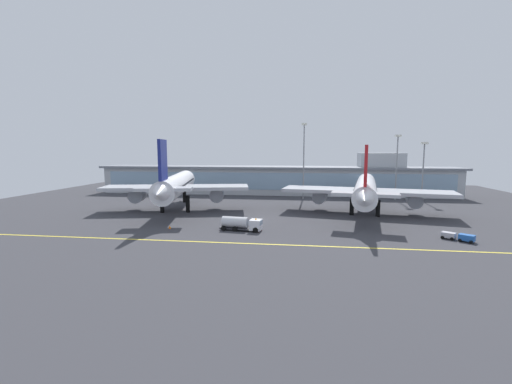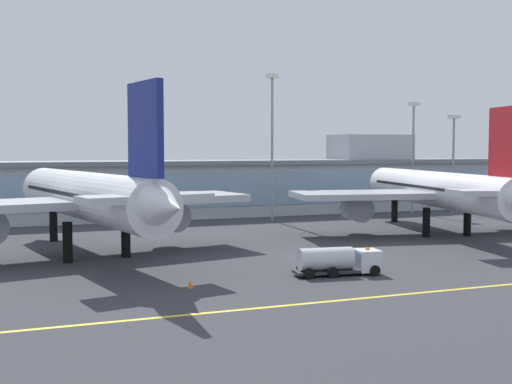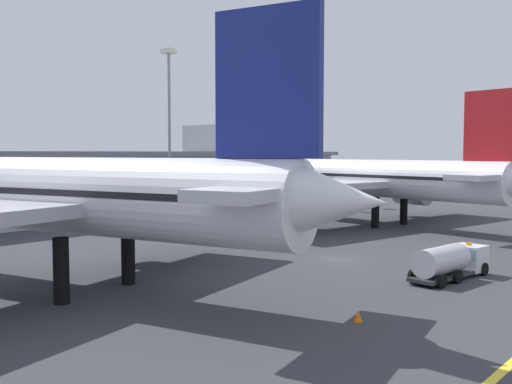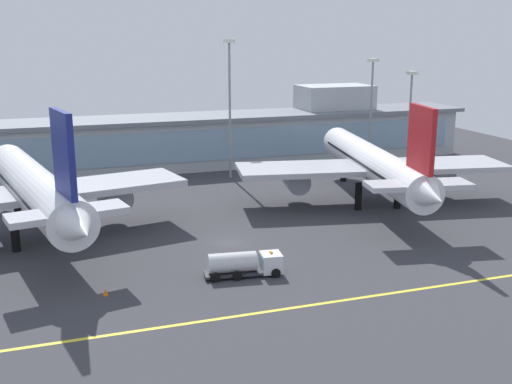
# 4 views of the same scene
# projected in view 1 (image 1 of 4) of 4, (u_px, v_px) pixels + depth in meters

# --- Properties ---
(ground_plane) EXTENTS (187.82, 187.82, 0.00)m
(ground_plane) POSITION_uv_depth(u_px,v_px,m) (257.00, 219.00, 84.69)
(ground_plane) COLOR #38383D
(taxiway_centreline_stripe) EXTENTS (150.26, 0.50, 0.01)m
(taxiway_centreline_stripe) POSITION_uv_depth(u_px,v_px,m) (242.00, 243.00, 63.05)
(taxiway_centreline_stripe) COLOR yellow
(taxiway_centreline_stripe) RESTS_ON ground
(terminal_building) EXTENTS (137.16, 14.00, 15.90)m
(terminal_building) POSITION_uv_depth(u_px,v_px,m) (279.00, 179.00, 132.85)
(terminal_building) COLOR #ADB2B7
(terminal_building) RESTS_ON ground
(airliner_near_left) EXTENTS (41.37, 49.47, 19.45)m
(airliner_near_left) POSITION_uv_depth(u_px,v_px,m) (176.00, 186.00, 96.09)
(airliner_near_left) COLOR black
(airliner_near_left) RESTS_ON ground
(airliner_near_right) EXTENTS (45.06, 51.66, 18.16)m
(airliner_near_right) POSITION_uv_depth(u_px,v_px,m) (366.00, 189.00, 91.37)
(airliner_near_right) COLOR black
(airliner_near_right) RESTS_ON ground
(fuel_tanker_truck) EXTENTS (9.28, 3.88, 2.90)m
(fuel_tanker_truck) POSITION_uv_depth(u_px,v_px,m) (242.00, 224.00, 72.91)
(fuel_tanker_truck) COLOR black
(fuel_tanker_truck) RESTS_ON ground
(baggage_tug_near) EXTENTS (5.36, 4.67, 1.40)m
(baggage_tug_near) POSITION_uv_depth(u_px,v_px,m) (458.00, 237.00, 64.84)
(baggage_tug_near) COLOR black
(baggage_tug_near) RESTS_ON ground
(apron_light_mast_west) EXTENTS (1.80, 1.80, 19.61)m
(apron_light_mast_west) POSITION_uv_depth(u_px,v_px,m) (424.00, 162.00, 112.98)
(apron_light_mast_west) COLOR gray
(apron_light_mast_west) RESTS_ON ground
(apron_light_mast_centre) EXTENTS (1.80, 1.80, 26.17)m
(apron_light_mast_centre) POSITION_uv_depth(u_px,v_px,m) (304.00, 150.00, 117.83)
(apron_light_mast_centre) COLOR gray
(apron_light_mast_centre) RESTS_ON ground
(apron_light_mast_east) EXTENTS (1.80, 1.80, 22.16)m
(apron_light_mast_east) POSITION_uv_depth(u_px,v_px,m) (397.00, 157.00, 116.34)
(apron_light_mast_east) COLOR gray
(apron_light_mast_east) RESTS_ON ground
(safety_cone) EXTENTS (0.60, 0.60, 0.75)m
(safety_cone) POSITION_uv_depth(u_px,v_px,m) (170.00, 227.00, 74.76)
(safety_cone) COLOR orange
(safety_cone) RESTS_ON ground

